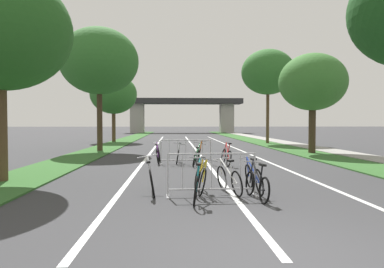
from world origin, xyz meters
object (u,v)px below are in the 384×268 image
object	(u,v)px
bicycle_black_4	(257,185)
bicycle_silver_0	(151,179)
crowd_barrier_nearest	(212,175)
tree_left_cypress_far	(114,94)
bicycle_white_7	(229,179)
bicycle_red_6	(226,157)
bicycle_silver_10	(178,155)
bicycle_orange_3	(199,154)
crowd_barrier_second	(186,152)
bicycle_yellow_2	(200,177)
bicycle_teal_5	(197,185)
tree_right_maple_mid	(313,82)
tree_right_oak_near	(268,72)
bicycle_green_1	(196,157)
bicycle_blue_8	(254,178)
tree_left_oak_mid	(99,61)

from	to	relation	value
bicycle_black_4	bicycle_silver_0	bearing A→B (deg)	155.99
crowd_barrier_nearest	bicycle_black_4	bearing A→B (deg)	-20.90
tree_left_cypress_far	bicycle_white_7	bearing A→B (deg)	-73.91
bicycle_red_6	bicycle_white_7	distance (m)	5.77
crowd_barrier_nearest	bicycle_silver_0	size ratio (longest dim) A/B	1.33
crowd_barrier_nearest	bicycle_silver_10	bearing A→B (deg)	95.88
crowd_barrier_nearest	bicycle_orange_3	xyz separation A→B (m)	(0.20, 6.91, -0.12)
crowd_barrier_second	bicycle_white_7	distance (m)	6.27
bicycle_black_4	bicycle_silver_10	size ratio (longest dim) A/B	0.94
bicycle_yellow_2	crowd_barrier_second	bearing A→B (deg)	-91.00
bicycle_teal_5	bicycle_white_7	xyz separation A→B (m)	(0.86, 0.86, -0.01)
tree_right_maple_mid	tree_right_oak_near	distance (m)	9.78
bicycle_green_1	bicycle_silver_10	world-z (taller)	bicycle_green_1
bicycle_silver_10	bicycle_white_7	bearing A→B (deg)	101.56
bicycle_silver_0	bicycle_blue_8	bearing A→B (deg)	-3.02
crowd_barrier_nearest	bicycle_orange_3	distance (m)	6.91
tree_left_oak_mid	tree_right_maple_mid	bearing A→B (deg)	-10.33
tree_right_maple_mid	crowd_barrier_nearest	size ratio (longest dim) A/B	2.62
tree_right_oak_near	bicycle_silver_10	bearing A→B (deg)	-118.87
tree_right_maple_mid	bicycle_black_4	bearing A→B (deg)	-116.80
crowd_barrier_second	bicycle_teal_5	bearing A→B (deg)	-89.94
bicycle_black_4	bicycle_white_7	bearing A→B (deg)	119.83
tree_left_cypress_far	bicycle_red_6	distance (m)	19.89
crowd_barrier_second	bicycle_silver_0	size ratio (longest dim) A/B	1.32
tree_left_oak_mid	crowd_barrier_nearest	distance (m)	15.60
bicycle_green_1	tree_left_oak_mid	bearing A→B (deg)	136.01
crowd_barrier_second	bicycle_green_1	xyz separation A→B (m)	(0.42, -0.39, -0.17)
crowd_barrier_nearest	bicycle_green_1	distance (m)	6.17
tree_left_oak_mid	bicycle_red_6	xyz separation A→B (m)	(6.73, -7.65, -5.16)
crowd_barrier_nearest	bicycle_blue_8	distance (m)	1.23
tree_left_oak_mid	bicycle_blue_8	bearing A→B (deg)	-63.47
bicycle_red_6	bicycle_silver_10	world-z (taller)	bicycle_red_6
bicycle_red_6	bicycle_white_7	size ratio (longest dim) A/B	1.03
bicycle_white_7	bicycle_silver_10	size ratio (longest dim) A/B	0.97
tree_left_oak_mid	tree_left_cypress_far	size ratio (longest dim) A/B	1.24
tree_right_oak_near	crowd_barrier_second	world-z (taller)	tree_right_oak_near
bicycle_orange_3	bicycle_blue_8	bearing A→B (deg)	103.83
bicycle_yellow_2	bicycle_orange_3	bearing A→B (deg)	-96.46
bicycle_black_4	bicycle_teal_5	distance (m)	1.41
bicycle_blue_8	bicycle_yellow_2	bearing A→B (deg)	176.31
bicycle_orange_3	bicycle_white_7	world-z (taller)	bicycle_orange_3
tree_right_oak_near	bicycle_yellow_2	bearing A→B (deg)	-109.34
bicycle_red_6	crowd_barrier_nearest	bearing A→B (deg)	-105.92
bicycle_teal_5	bicycle_blue_8	world-z (taller)	bicycle_teal_5
bicycle_black_4	bicycle_red_6	bearing A→B (deg)	81.28
bicycle_black_4	bicycle_silver_10	bearing A→B (deg)	96.56
crowd_barrier_second	bicycle_red_6	bearing A→B (deg)	-16.61
bicycle_yellow_2	bicycle_blue_8	distance (m)	1.36
tree_left_oak_mid	bicycle_silver_10	size ratio (longest dim) A/B	4.56
bicycle_yellow_2	bicycle_orange_3	world-z (taller)	bicycle_orange_3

